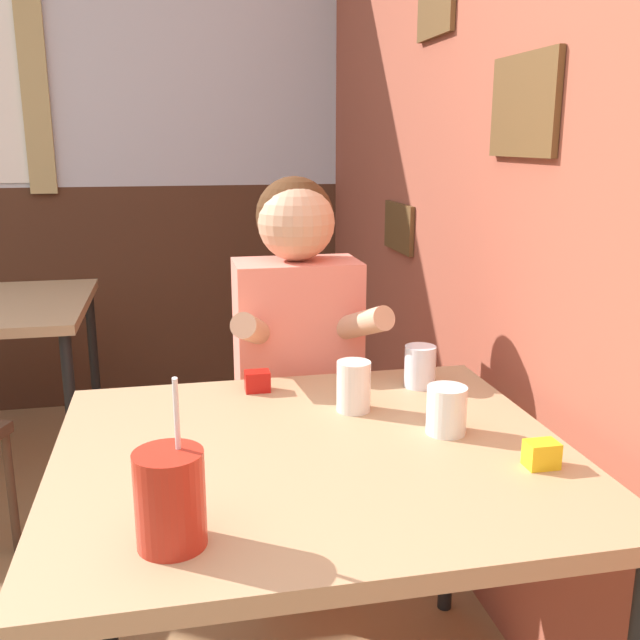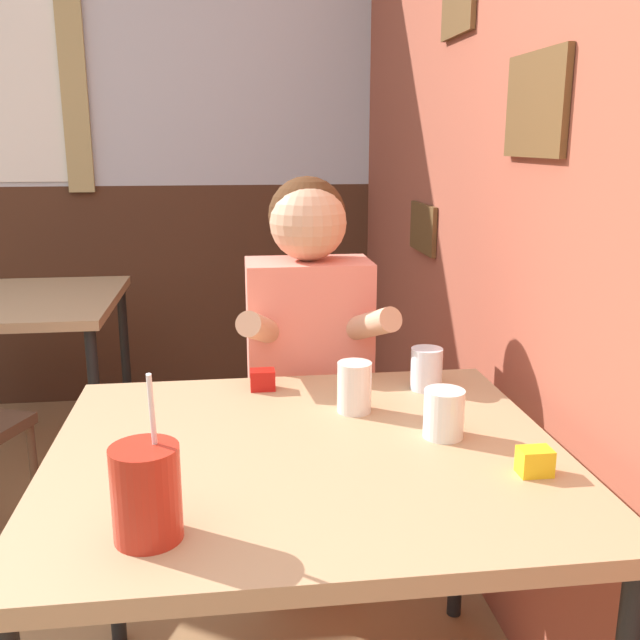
# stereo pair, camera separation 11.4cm
# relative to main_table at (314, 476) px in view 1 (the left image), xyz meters

# --- Properties ---
(brick_wall_right) EXTENTS (0.08, 4.72, 2.70)m
(brick_wall_right) POSITION_rel_main_table_xyz_m (0.61, 0.96, 0.69)
(brick_wall_right) COLOR #9E4C38
(brick_wall_right) RESTS_ON ground_plane
(back_wall) EXTENTS (5.35, 0.09, 2.70)m
(back_wall) POSITION_rel_main_table_xyz_m (-0.61, 2.35, 0.69)
(back_wall) COLOR silver
(back_wall) RESTS_ON ground_plane
(main_table) EXTENTS (1.01, 0.89, 0.72)m
(main_table) POSITION_rel_main_table_xyz_m (0.00, 0.00, 0.00)
(main_table) COLOR tan
(main_table) RESTS_ON ground_plane
(person_seated) EXTENTS (0.42, 0.41, 1.22)m
(person_seated) POSITION_rel_main_table_xyz_m (0.07, 0.60, -0.01)
(person_seated) COLOR #EA7F6B
(person_seated) RESTS_ON ground_plane
(cocktail_pitcher) EXTENTS (0.11, 0.11, 0.27)m
(cocktail_pitcher) POSITION_rel_main_table_xyz_m (-0.28, -0.30, 0.14)
(cocktail_pitcher) COLOR #B22819
(cocktail_pitcher) RESTS_ON main_table
(glass_near_pitcher) EXTENTS (0.08, 0.08, 0.10)m
(glass_near_pitcher) POSITION_rel_main_table_xyz_m (0.33, 0.31, 0.11)
(glass_near_pitcher) COLOR silver
(glass_near_pitcher) RESTS_ON main_table
(glass_center) EXTENTS (0.08, 0.08, 0.10)m
(glass_center) POSITION_rel_main_table_xyz_m (0.29, 0.02, 0.11)
(glass_center) COLOR silver
(glass_center) RESTS_ON main_table
(glass_far_side) EXTENTS (0.08, 0.08, 0.11)m
(glass_far_side) POSITION_rel_main_table_xyz_m (0.13, 0.18, 0.12)
(glass_far_side) COLOR silver
(glass_far_side) RESTS_ON main_table
(condiment_ketchup) EXTENTS (0.06, 0.04, 0.05)m
(condiment_ketchup) POSITION_rel_main_table_xyz_m (-0.07, 0.36, 0.09)
(condiment_ketchup) COLOR #B7140F
(condiment_ketchup) RESTS_ON main_table
(condiment_mustard) EXTENTS (0.06, 0.04, 0.05)m
(condiment_mustard) POSITION_rel_main_table_xyz_m (0.40, -0.17, 0.09)
(condiment_mustard) COLOR yellow
(condiment_mustard) RESTS_ON main_table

